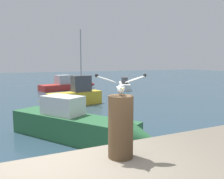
{
  "coord_description": "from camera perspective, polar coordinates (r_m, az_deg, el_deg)",
  "views": [
    {
      "loc": [
        -0.56,
        -3.03,
        2.8
      ],
      "look_at": [
        0.81,
        -0.22,
        2.42
      ],
      "focal_mm": 37.85,
      "sensor_mm": 36.0,
      "label": 1
    }
  ],
  "objects": [
    {
      "name": "boat_red",
      "position": [
        24.25,
        -9.32,
        1.1
      ],
      "size": [
        6.29,
        2.88,
        1.85
      ],
      "color": "#B72D28",
      "rests_on": "ground_plane"
    },
    {
      "name": "seagull",
      "position": [
        2.91,
        2.15,
        1.1
      ],
      "size": [
        0.62,
        0.38,
        0.27
      ],
      "color": "tan",
      "rests_on": "mooring_post"
    },
    {
      "name": "boat_green",
      "position": [
        8.41,
        -7.74,
        -8.82
      ],
      "size": [
        4.03,
        5.61,
        1.59
      ],
      "color": "#2D6B3D",
      "rests_on": "ground_plane"
    },
    {
      "name": "boat_yellow",
      "position": [
        15.26,
        -9.48,
        -1.41
      ],
      "size": [
        4.22,
        1.49,
        4.8
      ],
      "color": "yellow",
      "rests_on": "ground_plane"
    },
    {
      "name": "mooring_post",
      "position": [
        3.01,
        2.1,
        -8.97
      ],
      "size": [
        0.32,
        0.32,
        0.79
      ],
      "primitive_type": "cylinder",
      "color": "#4C3823",
      "rests_on": "harbor_quay"
    },
    {
      "name": "boat_white",
      "position": [
        24.64,
        2.93,
        1.22
      ],
      "size": [
        3.13,
        5.07,
        1.35
      ],
      "color": "silver",
      "rests_on": "ground_plane"
    }
  ]
}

